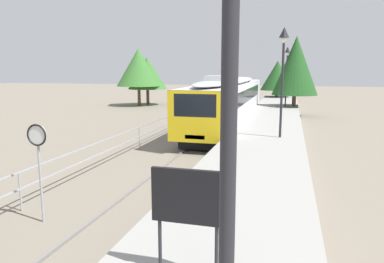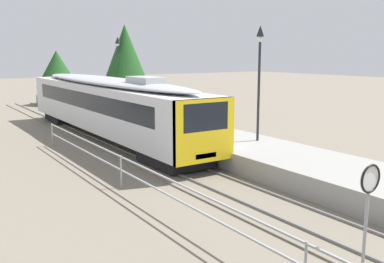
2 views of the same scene
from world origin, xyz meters
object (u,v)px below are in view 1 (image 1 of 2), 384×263
(platform_notice_board, at_px, (188,200))
(speed_limit_sign, at_px, (38,149))
(commuter_train, at_px, (229,98))
(platform_lamp_far_end, at_px, (287,65))
(platform_lamp_near_end, at_px, (231,13))
(platform_lamp_mid_platform, at_px, (283,62))

(platform_notice_board, xyz_separation_m, speed_limit_sign, (-5.07, 2.90, -0.06))
(commuter_train, relative_size, platform_notice_board, 11.28)
(platform_notice_board, distance_m, speed_limit_sign, 5.84)
(platform_lamp_far_end, distance_m, speed_limit_sign, 26.83)
(platform_notice_board, bearing_deg, platform_lamp_far_end, 87.82)
(platform_lamp_near_end, bearing_deg, platform_lamp_far_end, 90.00)
(commuter_train, bearing_deg, platform_notice_board, -82.29)
(commuter_train, distance_m, platform_lamp_near_end, 24.89)
(commuter_train, relative_size, speed_limit_sign, 7.24)
(commuter_train, bearing_deg, platform_lamp_mid_platform, -64.87)
(commuter_train, distance_m, speed_limit_sign, 18.86)
(commuter_train, distance_m, platform_notice_board, 21.83)
(platform_notice_board, relative_size, speed_limit_sign, 0.64)
(platform_lamp_near_end, height_order, platform_notice_board, platform_lamp_near_end)
(platform_lamp_far_end, bearing_deg, speed_limit_sign, -103.35)
(commuter_train, bearing_deg, platform_lamp_far_end, 60.95)
(platform_lamp_mid_platform, height_order, speed_limit_sign, platform_lamp_mid_platform)
(platform_lamp_far_end, relative_size, speed_limit_sign, 1.91)
(platform_lamp_mid_platform, xyz_separation_m, platform_notice_board, (-1.10, -13.05, -2.44))
(platform_lamp_mid_platform, xyz_separation_m, speed_limit_sign, (-6.17, -10.15, -2.50))
(platform_lamp_far_end, distance_m, platform_notice_board, 29.02)
(platform_lamp_far_end, relative_size, platform_notice_board, 2.97)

